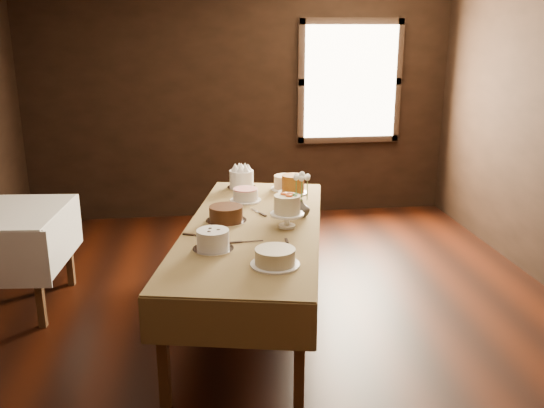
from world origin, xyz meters
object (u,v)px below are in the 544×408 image
at_px(cake_flowers, 287,213).
at_px(cake_cream, 275,258).
at_px(cake_meringue, 241,180).
at_px(cake_swirl, 213,241).
at_px(cake_server_d, 299,213).
at_px(display_table, 253,233).
at_px(side_table, 0,223).
at_px(cake_server_a, 253,241).
at_px(cake_speckled, 286,183).
at_px(cake_server_b, 289,247).
at_px(cake_server_e, 204,237).
at_px(cake_caramel, 293,193).
at_px(cake_lattice, 246,196).
at_px(cake_chocolate, 226,214).
at_px(flower_vase, 301,208).
at_px(cake_server_c, 256,211).

height_order(cake_flowers, cake_cream, cake_flowers).
relative_size(cake_meringue, cake_swirl, 0.96).
height_order(cake_swirl, cake_server_d, cake_swirl).
xyz_separation_m(display_table, cake_flowers, (0.25, -0.08, 0.17)).
xyz_separation_m(display_table, side_table, (-1.98, 0.52, -0.01)).
relative_size(cake_swirl, cake_server_a, 1.16).
xyz_separation_m(cake_speckled, cake_server_b, (-0.21, -1.51, -0.06)).
distance_m(cake_server_d, cake_server_e, 0.89).
bearing_deg(cake_server_a, cake_flowers, 39.48).
bearing_deg(cake_swirl, cake_server_b, -3.21).
relative_size(cake_meringue, cake_server_a, 1.11).
bearing_deg(cake_caramel, cake_server_a, -117.45).
height_order(side_table, cake_lattice, cake_lattice).
relative_size(cake_chocolate, cake_server_b, 1.39).
distance_m(cake_flowers, flower_vase, 0.29).
bearing_deg(cake_flowers, cake_server_b, -97.41).
xyz_separation_m(cake_server_b, cake_server_d, (0.20, 0.74, 0.00)).
height_order(side_table, cake_flowers, cake_flowers).
xyz_separation_m(cake_meringue, cake_lattice, (-0.00, -0.43, -0.03)).
xyz_separation_m(cake_flowers, cake_cream, (-0.19, -0.72, -0.06)).
bearing_deg(side_table, display_table, -14.76).
xyz_separation_m(cake_flowers, cake_server_e, (-0.62, -0.14, -0.11)).
distance_m(cake_server_d, flower_vase, 0.09).
relative_size(cake_caramel, cake_chocolate, 0.85).
distance_m(side_table, cake_lattice, 1.99).
relative_size(cake_swirl, flower_vase, 2.00).
bearing_deg(cake_flowers, cake_cream, -104.62).
bearing_deg(cake_server_b, cake_caramel, 171.51).
bearing_deg(flower_vase, cake_server_a, -129.75).
relative_size(cake_server_a, cake_server_e, 1.00).
height_order(cake_cream, cake_server_b, cake_cream).
bearing_deg(display_table, cake_server_b, -69.25).
bearing_deg(cake_server_b, cake_server_d, 167.44).
xyz_separation_m(display_table, cake_server_a, (-0.04, -0.36, 0.06)).
relative_size(cake_speckled, cake_server_e, 1.14).
bearing_deg(cake_meringue, cake_caramel, -59.99).
bearing_deg(cake_swirl, cake_chocolate, 78.44).
bearing_deg(cake_meringue, cake_chocolate, -101.50).
bearing_deg(cake_server_e, cake_meringue, 99.73).
height_order(cake_server_b, cake_server_e, same).
relative_size(cake_server_a, cake_server_b, 1.00).
distance_m(cake_chocolate, cake_server_c, 0.35).
bearing_deg(cake_caramel, side_table, 178.10).
relative_size(cake_caramel, cake_swirl, 1.01).
relative_size(display_table, cake_caramel, 9.55).
bearing_deg(cake_chocolate, cake_caramel, 29.55).
relative_size(cake_speckled, cake_swirl, 0.98).
height_order(cake_lattice, cake_server_b, cake_lattice).
bearing_deg(cake_server_c, side_table, 62.68).
height_order(cake_meringue, cake_caramel, cake_caramel).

